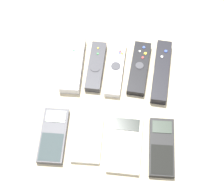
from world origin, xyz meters
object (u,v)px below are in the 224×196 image
Objects in this scene: calculator_3 at (162,147)px; remote_1 at (96,66)px; calculator_0 at (53,135)px; calculator_1 at (88,138)px; calculator_2 at (125,144)px; remote_3 at (139,68)px; remote_2 at (117,69)px; remote_4 at (161,71)px; remote_0 at (73,64)px.

remote_1 is at bearing 128.91° from calculator_3.
calculator_0 is 0.09m from calculator_1.
remote_3 is at bearing 85.19° from calculator_2.
remote_2 is 1.30× the size of calculator_1.
remote_2 is 0.13m from remote_4.
remote_3 is (0.06, 0.01, 0.00)m from remote_2.
calculator_3 is (0.29, -0.00, -0.00)m from calculator_0.
remote_0 is at bearing 83.75° from calculator_0.
remote_2 is at bearing 74.33° from calculator_1.
calculator_2 is (0.10, -0.01, 0.00)m from calculator_1.
remote_4 reaches higher than remote_1.
calculator_2 is at bearing -3.08° from calculator_0.
remote_2 is 0.27m from calculator_3.
remote_3 is at bearing 4.02° from remote_1.
remote_3 reaches higher than remote_2.
remote_0 is at bearing -179.73° from remote_2.
remote_0 is 0.13m from remote_2.
remote_0 is 0.35m from calculator_3.
remote_1 is 1.01× the size of calculator_3.
remote_4 reaches higher than calculator_3.
remote_1 and remote_3 have the same top height.
calculator_2 is (0.11, -0.23, -0.00)m from remote_1.
remote_0 is 0.24m from calculator_1.
calculator_2 is at bearing -64.68° from remote_1.
calculator_1 is (-0.12, -0.23, -0.00)m from remote_3.
remote_0 is at bearing -178.59° from remote_1.
remote_4 is at bearing 69.97° from calculator_2.
remote_1 is at bearing 114.64° from calculator_2.
calculator_3 is (0.08, -0.24, -0.00)m from remote_3.
calculator_0 is at bearing -122.06° from remote_2.
remote_2 is at bearing -175.50° from remote_4.
remote_4 reaches higher than calculator_1.
remote_0 and remote_4 have the same top height.
remote_0 is 1.20× the size of calculator_0.
remote_1 is 1.18× the size of calculator_1.
calculator_3 is (0.20, -0.23, -0.00)m from remote_1.
calculator_1 is (-0.18, -0.23, -0.01)m from remote_4.
remote_0 reaches higher than calculator_2.
remote_4 is (0.19, 0.00, 0.00)m from remote_1.
remote_1 reaches higher than calculator_0.
calculator_3 is at bearing -42.43° from remote_0.
remote_2 is 0.23m from calculator_1.
calculator_0 is 1.13× the size of calculator_1.
remote_4 reaches higher than calculator_2.
remote_0 is at bearing 137.32° from calculator_3.
remote_3 is 1.11× the size of calculator_2.
remote_4 is at bearing 2.73° from remote_2.
remote_0 is at bearing -176.73° from remote_4.
remote_1 reaches higher than calculator_3.
remote_2 is 1.01× the size of remote_3.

